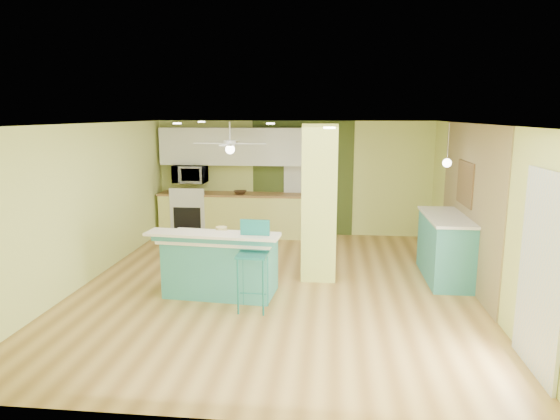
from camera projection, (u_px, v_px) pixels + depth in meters
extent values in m
cube|color=olive|center=(276.00, 286.00, 7.79)|extent=(6.00, 7.00, 0.01)
cube|color=white|center=(276.00, 123.00, 7.31)|extent=(6.00, 7.00, 0.01)
cube|color=#D7E279|center=(294.00, 178.00, 10.98)|extent=(6.00, 0.01, 2.50)
cube|color=#D7E279|center=(228.00, 285.00, 4.13)|extent=(6.00, 0.01, 2.50)
cube|color=#D7E279|center=(87.00, 204.00, 7.86)|extent=(0.01, 7.00, 2.50)
cube|color=#D7E279|center=(481.00, 211.00, 7.24)|extent=(0.01, 7.00, 2.50)
cube|color=olive|center=(469.00, 204.00, 7.83)|extent=(0.02, 3.40, 2.50)
cube|color=#415020|center=(303.00, 178.00, 10.94)|extent=(2.20, 0.02, 2.50)
cube|color=silver|center=(302.00, 190.00, 10.96)|extent=(0.82, 0.05, 2.00)
cube|color=silver|center=(541.00, 274.00, 5.04)|extent=(0.04, 1.08, 2.10)
cube|color=#CFDC66|center=(319.00, 202.00, 7.97)|extent=(0.55, 0.55, 2.50)
cube|color=#E1E276|center=(234.00, 215.00, 10.96)|extent=(3.20, 0.60, 0.90)
cube|color=brown|center=(233.00, 194.00, 10.87)|extent=(3.25, 0.63, 0.04)
cube|color=silver|center=(191.00, 214.00, 11.06)|extent=(0.76, 0.64, 0.90)
cube|color=black|center=(187.00, 219.00, 10.74)|extent=(0.59, 0.02, 0.50)
cube|color=silver|center=(187.00, 192.00, 10.66)|extent=(0.76, 0.06, 0.18)
cube|color=white|center=(233.00, 146.00, 10.80)|extent=(3.20, 0.34, 0.80)
imported|color=white|center=(190.00, 174.00, 10.89)|extent=(0.70, 0.48, 0.39)
cylinder|color=white|center=(230.00, 132.00, 9.42)|extent=(0.03, 0.03, 0.40)
cylinder|color=white|center=(230.00, 143.00, 9.46)|extent=(0.24, 0.24, 0.10)
sphere|color=white|center=(230.00, 149.00, 9.48)|extent=(0.18, 0.18, 0.18)
cylinder|color=silver|center=(448.00, 143.00, 7.83)|extent=(0.01, 0.01, 0.62)
sphere|color=white|center=(447.00, 163.00, 7.89)|extent=(0.14, 0.14, 0.14)
cube|color=brown|center=(465.00, 183.00, 7.97)|extent=(0.03, 0.90, 0.70)
cube|color=teal|center=(221.00, 267.00, 7.40)|extent=(1.63, 0.92, 0.83)
cube|color=white|center=(220.00, 238.00, 7.32)|extent=(1.73, 1.02, 0.05)
cube|color=teal|center=(212.00, 238.00, 6.95)|extent=(1.78, 0.28, 0.12)
cube|color=white|center=(212.00, 235.00, 6.93)|extent=(1.92, 0.55, 0.04)
cylinder|color=#1B797C|center=(238.00, 287.00, 6.62)|extent=(0.03, 0.03, 0.77)
cylinder|color=#1B797C|center=(263.00, 288.00, 6.58)|extent=(0.03, 0.03, 0.77)
cylinder|color=#1B797C|center=(243.00, 279.00, 6.96)|extent=(0.03, 0.03, 0.77)
cylinder|color=#1B797C|center=(267.00, 280.00, 6.91)|extent=(0.03, 0.03, 0.77)
cube|color=#1B797C|center=(253.00, 255.00, 6.69)|extent=(0.42, 0.42, 0.03)
cube|color=#1B797C|center=(255.00, 235.00, 6.82)|extent=(0.41, 0.05, 0.43)
cube|color=teal|center=(446.00, 249.00, 8.05)|extent=(0.65, 1.56, 1.01)
cube|color=silver|center=(448.00, 217.00, 7.95)|extent=(0.69, 1.63, 0.04)
imported|color=#352215|center=(240.00, 192.00, 10.76)|extent=(0.32, 0.32, 0.07)
cylinder|color=gold|center=(222.00, 232.00, 7.20)|extent=(0.17, 0.17, 0.17)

